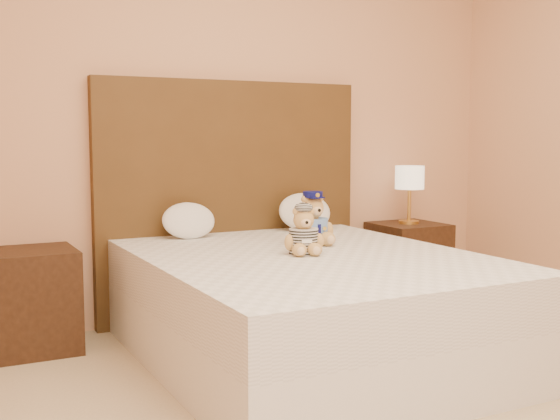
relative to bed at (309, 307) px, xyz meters
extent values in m
cube|color=tan|center=(0.00, 1.05, 1.07)|extent=(4.00, 0.04, 2.70)
cube|color=white|center=(0.00, 0.00, -0.13)|extent=(1.60, 2.00, 0.30)
cube|color=white|center=(0.00, 0.00, 0.15)|extent=(1.60, 2.00, 0.25)
cube|color=#4A3116|center=(0.00, 1.01, 0.47)|extent=(1.75, 0.08, 1.50)
cube|color=#382012|center=(-1.25, 0.80, 0.00)|extent=(0.45, 0.45, 0.55)
cube|color=#382012|center=(1.25, 0.80, 0.00)|extent=(0.45, 0.45, 0.55)
cylinder|color=gold|center=(1.25, 0.80, 0.28)|extent=(0.14, 0.14, 0.02)
cylinder|color=gold|center=(1.25, 0.80, 0.41)|extent=(0.02, 0.02, 0.26)
cylinder|color=beige|center=(1.25, 0.80, 0.59)|extent=(0.20, 0.20, 0.16)
ellipsoid|color=white|center=(-0.35, 0.83, 0.39)|extent=(0.33, 0.21, 0.23)
ellipsoid|color=white|center=(0.44, 0.83, 0.40)|extent=(0.37, 0.24, 0.26)
camera|label=1|loc=(-1.75, -3.09, 0.88)|focal=45.00mm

